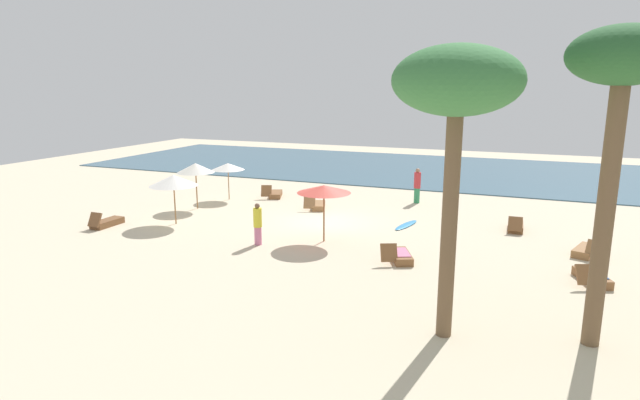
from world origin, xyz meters
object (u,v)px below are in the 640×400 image
palm_2 (457,89)px  surfboard (406,225)px  umbrella_0 (196,168)px  lounger_2 (275,194)px  lounger_1 (318,205)px  lounger_5 (400,256)px  person_1 (417,185)px  person_0 (258,224)px  palm_0 (622,76)px  lounger_4 (516,226)px  umbrella_1 (228,167)px  lounger_0 (591,277)px  umbrella_3 (173,180)px  lounger_3 (586,251)px  umbrella_2 (324,189)px  lounger_6 (106,222)px

palm_2 → surfboard: 11.99m
umbrella_0 → lounger_2: bearing=59.0°
lounger_1 → surfboard: bearing=-18.0°
lounger_5 → person_1: 9.69m
person_0 → person_1: bearing=66.5°
palm_0 → umbrella_0: bearing=153.7°
lounger_2 → surfboard: size_ratio=0.85×
surfboard → lounger_4: bearing=12.9°
umbrella_1 → lounger_2: 3.01m
lounger_0 → lounger_2: 17.04m
umbrella_3 → lounger_1: (4.81, 5.12, -1.81)m
person_1 → palm_2: bearing=-75.9°
person_1 → lounger_3: bearing=-40.4°
umbrella_2 → person_0: umbrella_2 is taller
lounger_1 → lounger_2: bearing=152.2°
umbrella_1 → umbrella_3: 5.41m
person_0 → person_1: (4.24, 9.72, 0.11)m
umbrella_2 → umbrella_0: bearing=160.0°
lounger_5 → surfboard: (-0.84, 4.77, -0.14)m
lounger_2 → person_1: bearing=10.9°
lounger_6 → palm_2: bearing=-17.5°
person_1 → palm_2: palm_2 is taller
umbrella_0 → lounger_3: 17.71m
umbrella_2 → surfboard: (2.53, 3.56, -2.08)m
umbrella_1 → lounger_2: (2.06, 1.47, -1.64)m
umbrella_1 → lounger_5: bearing=-30.9°
umbrella_1 → umbrella_2: bearing=-35.1°
person_1 → lounger_0: bearing=-51.6°
umbrella_2 → lounger_4: umbrella_2 is taller
lounger_3 → surfboard: bearing=167.0°
lounger_5 → lounger_3: bearing=26.9°
person_0 → lounger_2: bearing=112.5°
lounger_2 → lounger_5: (9.00, -8.08, 0.01)m
lounger_2 → lounger_3: lounger_2 is taller
umbrella_2 → lounger_1: (-2.35, 5.15, -1.95)m
umbrella_1 → surfboard: (10.22, -1.85, -1.78)m
person_0 → surfboard: 6.89m
umbrella_1 → lounger_4: umbrella_1 is taller
umbrella_1 → person_1: umbrella_1 is taller
umbrella_3 → person_0: (4.94, -1.40, -1.15)m
lounger_1 → lounger_2: (-3.28, 1.73, 0.00)m
palm_2 → umbrella_2: bearing=131.9°
person_0 → palm_0: palm_0 is taller
surfboard → umbrella_1: bearing=169.7°
umbrella_0 → person_0: 7.31m
lounger_0 → umbrella_3: bearing=176.3°
umbrella_3 → lounger_3: (16.72, 1.90, -1.81)m
lounger_0 → lounger_3: lounger_0 is taller
umbrella_2 → lounger_4: size_ratio=1.35×
umbrella_2 → lounger_1: size_ratio=1.28×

